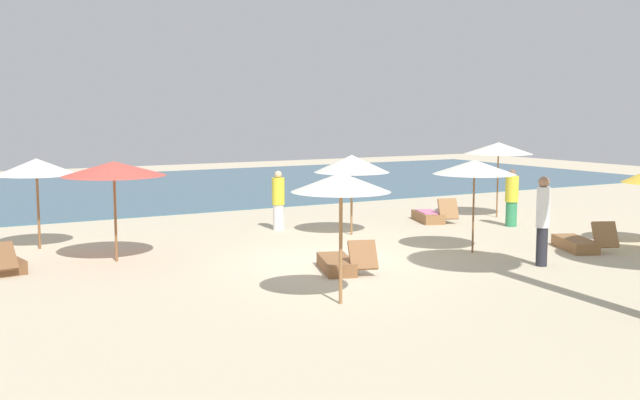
# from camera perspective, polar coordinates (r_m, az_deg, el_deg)

# --- Properties ---
(ground_plane) EXTENTS (60.00, 60.00, 0.00)m
(ground_plane) POSITION_cam_1_polar(r_m,az_deg,el_deg) (17.44, 0.91, -4.53)
(ground_plane) COLOR beige
(ocean_water) EXTENTS (48.00, 16.00, 0.06)m
(ocean_water) POSITION_cam_1_polar(r_m,az_deg,el_deg) (33.07, -14.26, 0.71)
(ocean_water) COLOR #3D6075
(ocean_water) RESTS_ON ground_plane
(umbrella_0) EXTENTS (2.29, 2.29, 2.25)m
(umbrella_0) POSITION_cam_1_polar(r_m,az_deg,el_deg) (17.77, -14.88, 2.23)
(umbrella_0) COLOR brown
(umbrella_0) RESTS_ON ground_plane
(umbrella_2) EXTENTS (1.94, 1.94, 2.21)m
(umbrella_2) POSITION_cam_1_polar(r_m,az_deg,el_deg) (18.59, 11.26, 2.38)
(umbrella_2) COLOR brown
(umbrella_2) RESTS_ON ground_plane
(umbrella_3) EXTENTS (1.74, 1.74, 2.32)m
(umbrella_3) POSITION_cam_1_polar(r_m,az_deg,el_deg) (13.42, 1.54, 1.28)
(umbrella_3) COLOR olive
(umbrella_3) RESTS_ON ground_plane
(umbrella_4) EXTENTS (2.03, 2.03, 2.17)m
(umbrella_4) POSITION_cam_1_polar(r_m,az_deg,el_deg) (20.85, 2.34, 2.68)
(umbrella_4) COLOR olive
(umbrella_4) RESTS_ON ground_plane
(umbrella_5) EXTENTS (2.11, 2.11, 2.35)m
(umbrella_5) POSITION_cam_1_polar(r_m,az_deg,el_deg) (24.80, 12.96, 3.72)
(umbrella_5) COLOR brown
(umbrella_5) RESTS_ON ground_plane
(umbrella_6) EXTENTS (1.90, 1.90, 2.21)m
(umbrella_6) POSITION_cam_1_polar(r_m,az_deg,el_deg) (19.93, -20.08, 2.30)
(umbrella_6) COLOR brown
(umbrella_6) RESTS_ON ground_plane
(lounger_0) EXTENTS (0.82, 1.75, 0.70)m
(lounger_0) POSITION_cam_1_polar(r_m,az_deg,el_deg) (17.71, -22.29, -4.32)
(lounger_0) COLOR brown
(lounger_0) RESTS_ON ground_plane
(lounger_1) EXTENTS (1.10, 1.73, 0.75)m
(lounger_1) POSITION_cam_1_polar(r_m,az_deg,el_deg) (23.65, 8.06, -1.16)
(lounger_1) COLOR olive
(lounger_1) RESTS_ON ground_plane
(lounger_2) EXTENTS (1.12, 1.76, 0.72)m
(lounger_2) POSITION_cam_1_polar(r_m,az_deg,el_deg) (16.38, 1.40, -4.68)
(lounger_2) COLOR brown
(lounger_2) RESTS_ON ground_plane
(lounger_3) EXTENTS (1.20, 1.73, 0.74)m
(lounger_3) POSITION_cam_1_polar(r_m,az_deg,el_deg) (19.79, 18.41, -3.02)
(lounger_3) COLOR olive
(lounger_3) RESTS_ON ground_plane
(person_0) EXTENTS (0.53, 0.53, 1.66)m
(person_0) POSITION_cam_1_polar(r_m,az_deg,el_deg) (23.11, 13.88, 0.14)
(person_0) COLOR #338C59
(person_0) RESTS_ON ground_plane
(person_2) EXTENTS (0.34, 0.34, 1.96)m
(person_2) POSITION_cam_1_polar(r_m,az_deg,el_deg) (17.47, 16.02, -1.37)
(person_2) COLOR #26262D
(person_2) RESTS_ON ground_plane
(person_3) EXTENTS (0.42, 0.42, 1.67)m
(person_3) POSITION_cam_1_polar(r_m,az_deg,el_deg) (21.77, -3.07, -0.04)
(person_3) COLOR white
(person_3) RESTS_ON ground_plane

